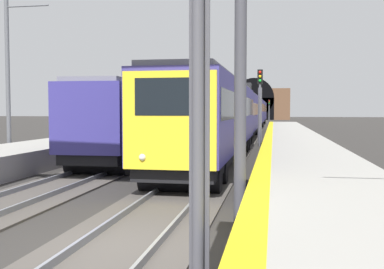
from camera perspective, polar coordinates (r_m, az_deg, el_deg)
name	(u,v)px	position (r m, az deg, el deg)	size (l,w,h in m)	color
ground_plane	(119,250)	(9.04, -8.99, -13.95)	(320.00, 320.00, 0.00)	#302D2B
platform_right	(346,235)	(8.53, 18.54, -11.74)	(112.00, 3.62, 0.96)	#9E9B93
platform_right_edge_strip	(255,204)	(8.34, 7.81, -8.54)	(112.00, 0.50, 0.01)	yellow
track_main_line	(119,248)	(9.03, -8.99, -13.70)	(160.00, 2.94, 0.21)	#4C4742
train_main_approaching	(248,112)	(50.94, 6.90, 2.75)	(76.42, 2.97, 4.99)	navy
train_adjacent_platform	(184,115)	(37.66, -0.95, 2.49)	(41.49, 3.32, 4.80)	navy
railway_signal_near	(198,76)	(6.11, 0.75, 7.21)	(0.39, 0.38, 5.27)	#4C4C54
railway_signal_mid	(260,100)	(33.51, 8.42, 4.24)	(0.39, 0.38, 5.51)	#4C4C54
railway_signal_far	(269,108)	(100.79, 9.54, 3.21)	(0.39, 0.38, 4.73)	#38383D
tunnel_portal	(254,104)	(119.48, 7.70, 3.77)	(2.20, 18.17, 10.71)	brown
catenary_mast_near	(8,76)	(25.63, -21.81, 6.75)	(0.22, 2.42, 8.48)	#595B60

